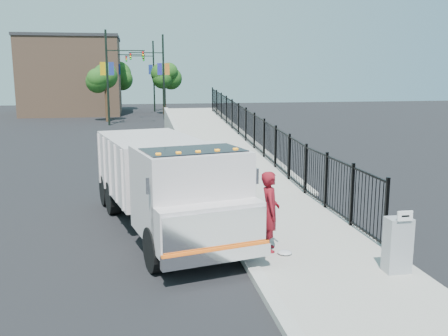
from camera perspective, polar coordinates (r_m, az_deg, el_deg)
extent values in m
plane|color=black|center=(14.10, 0.85, -7.80)|extent=(120.00, 120.00, 0.00)
cube|color=#9E998E|center=(12.79, 11.24, -9.74)|extent=(3.55, 12.00, 0.12)
cube|color=#ADAAA3|center=(12.24, 2.67, -10.39)|extent=(0.30, 12.00, 0.16)
cube|color=#9E998E|center=(29.83, -1.03, 2.19)|extent=(3.95, 24.06, 3.19)
cube|color=black|center=(26.10, 3.46, 2.92)|extent=(0.10, 28.00, 1.80)
cube|color=black|center=(14.85, -6.95, -4.57)|extent=(2.61, 7.23, 0.23)
cube|color=silver|center=(12.34, -3.93, -2.65)|extent=(2.93, 2.81, 2.11)
cube|color=silver|center=(11.29, -1.69, -6.71)|extent=(2.58, 1.27, 1.05)
cube|color=silver|center=(10.94, -0.95, -7.29)|extent=(2.39, 0.62, 0.90)
cube|color=silver|center=(11.04, -0.77, -10.01)|extent=(2.51, 0.74, 0.30)
cube|color=#F55D11|center=(10.99, -0.77, -9.24)|extent=(2.48, 0.61, 0.06)
cube|color=black|center=(11.96, -3.56, 0.02)|extent=(2.57, 1.85, 0.90)
cube|color=silver|center=(15.90, -8.40, 0.33)|extent=(3.44, 4.88, 1.79)
cube|color=silver|center=(10.88, -8.72, -2.04)|extent=(0.08, 0.08, 0.37)
cube|color=silver|center=(11.78, 3.80, -0.93)|extent=(0.08, 0.08, 0.37)
cube|color=orange|center=(11.26, -7.52, 1.55)|extent=(0.12, 0.11, 0.06)
cube|color=orange|center=(11.39, -5.22, 1.71)|extent=(0.12, 0.11, 0.06)
cube|color=orange|center=(11.54, -2.97, 1.86)|extent=(0.12, 0.11, 0.06)
cube|color=orange|center=(11.71, -0.79, 2.00)|extent=(0.12, 0.11, 0.06)
cube|color=orange|center=(11.89, 1.33, 2.14)|extent=(0.12, 0.11, 0.06)
cylinder|color=black|center=(11.67, -7.87, -9.22)|extent=(0.56, 1.10, 1.05)
cylinder|color=black|center=(12.39, 2.16, -7.92)|extent=(0.56, 1.10, 1.05)
cylinder|color=black|center=(16.51, -12.58, -3.36)|extent=(0.56, 1.10, 1.05)
cylinder|color=black|center=(17.02, -5.23, -2.71)|extent=(0.56, 1.10, 1.05)
cylinder|color=black|center=(17.62, -13.27, -2.49)|extent=(0.56, 1.10, 1.05)
cylinder|color=black|center=(18.11, -6.35, -1.90)|extent=(0.56, 1.10, 1.05)
imported|color=maroon|center=(12.47, 5.27, -4.94)|extent=(0.61, 0.81, 2.01)
cube|color=gray|center=(11.86, 19.22, -8.31)|extent=(0.55, 0.40, 1.25)
cube|color=white|center=(11.46, 19.98, -5.17)|extent=(0.35, 0.04, 0.22)
ellipsoid|color=silver|center=(12.51, 6.95, -9.56)|extent=(0.36, 0.36, 0.09)
cylinder|color=black|center=(44.04, -13.18, 9.96)|extent=(0.18, 0.18, 8.00)
cube|color=black|center=(44.02, -11.18, 13.03)|extent=(3.20, 0.08, 0.08)
cube|color=black|center=(44.02, -9.24, 12.64)|extent=(0.18, 0.22, 0.60)
cube|color=navy|center=(44.02, -12.76, 11.02)|extent=(0.45, 0.04, 1.10)
cube|color=#C5930C|center=(44.06, -13.69, 10.98)|extent=(0.45, 0.04, 1.10)
cylinder|color=black|center=(48.62, -6.91, 10.22)|extent=(0.18, 0.18, 8.00)
cube|color=black|center=(48.58, -8.91, 12.89)|extent=(3.20, 0.08, 0.08)
cube|color=black|center=(48.55, -10.64, 12.42)|extent=(0.18, 0.22, 0.60)
cube|color=#CB6B25|center=(48.64, -6.52, 11.18)|extent=(0.45, 0.04, 1.10)
cube|color=navy|center=(48.59, -7.36, 11.16)|extent=(0.45, 0.04, 1.10)
cylinder|color=black|center=(54.47, -12.35, 10.12)|extent=(0.18, 0.18, 8.00)
cube|color=black|center=(54.47, -10.73, 12.60)|extent=(3.20, 0.08, 0.08)
cube|color=black|center=(54.47, -9.17, 12.29)|extent=(0.18, 0.22, 0.60)
cube|color=navy|center=(54.46, -12.01, 10.98)|extent=(0.45, 0.04, 1.10)
cube|color=gold|center=(54.49, -12.76, 10.95)|extent=(0.45, 0.04, 1.10)
cylinder|color=black|center=(58.77, -8.02, 10.31)|extent=(0.18, 0.18, 8.00)
cube|color=black|center=(58.75, -9.68, 12.50)|extent=(3.20, 0.08, 0.08)
cube|color=black|center=(58.74, -11.10, 12.11)|extent=(0.18, 0.22, 0.60)
cube|color=orange|center=(58.78, -7.70, 11.09)|extent=(0.45, 0.04, 1.10)
cube|color=navy|center=(58.76, -8.39, 11.08)|extent=(0.45, 0.04, 1.10)
cylinder|color=#382314|center=(47.63, -13.22, 7.11)|extent=(0.36, 0.36, 3.20)
sphere|color=#194714|center=(47.54, -13.35, 10.00)|extent=(2.36, 2.36, 2.36)
cylinder|color=#382314|center=(55.08, -6.83, 7.80)|extent=(0.36, 0.36, 3.20)
sphere|color=#194714|center=(55.00, -6.89, 10.30)|extent=(2.22, 2.22, 2.22)
cylinder|color=#382314|center=(62.70, -11.89, 8.02)|extent=(0.36, 0.36, 3.20)
sphere|color=#194714|center=(62.64, -11.98, 10.21)|extent=(3.15, 3.15, 3.15)
cube|color=#8C664C|center=(57.47, -16.89, 9.94)|extent=(10.00, 10.00, 8.00)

